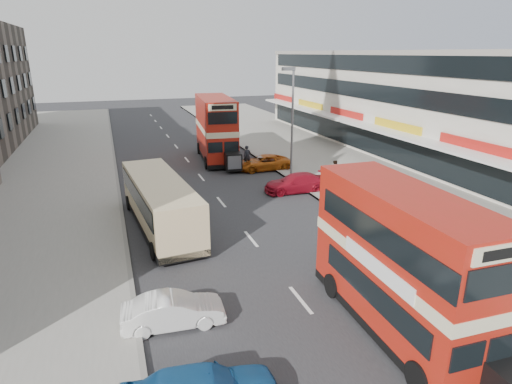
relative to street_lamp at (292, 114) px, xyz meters
name	(u,v)px	position (x,y,z in m)	size (l,w,h in m)	color
ground	(325,330)	(-6.52, -18.00, -4.78)	(160.00, 160.00, 0.00)	#28282B
road_surface	(201,177)	(-6.52, 2.00, -4.78)	(12.00, 90.00, 0.01)	#28282B
pavement_right	(340,164)	(5.48, 2.00, -4.71)	(12.00, 90.00, 0.15)	gray
pavement_left	(27,193)	(-18.52, 2.00, -4.71)	(12.00, 90.00, 0.15)	gray
kerb_left	(118,184)	(-12.62, 2.00, -4.71)	(0.20, 90.00, 0.16)	gray
kerb_right	(275,170)	(-0.42, 2.00, -4.71)	(0.20, 90.00, 0.16)	gray
commercial_row	(408,103)	(13.42, 4.00, -0.09)	(9.90, 46.20, 9.30)	beige
street_lamp	(292,114)	(0.00, 0.00, 0.00)	(1.00, 0.20, 8.12)	slate
bus_main	(401,262)	(-4.18, -18.62, -2.27)	(2.61, 8.74, 4.78)	black
bus_second	(216,129)	(-3.96, 7.26, -2.01)	(3.49, 9.79, 5.27)	black
coach	(160,202)	(-10.65, -6.96, -3.29)	(3.28, 9.76, 2.54)	black
car_left_front	(173,311)	(-11.38, -16.00, -4.20)	(1.23, 3.53, 1.16)	white
car_right_a	(296,183)	(-1.14, -3.62, -4.15)	(1.78, 4.39, 1.27)	#A41022
car_right_b	(264,163)	(-1.25, 2.51, -4.18)	(2.02, 4.39, 1.22)	#C85C14
pedestrian_near	(334,171)	(2.14, -2.97, -3.80)	(0.61, 0.42, 1.67)	gray
cyclist	(247,162)	(-2.54, 2.83, -4.10)	(0.75, 1.70, 2.02)	gray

